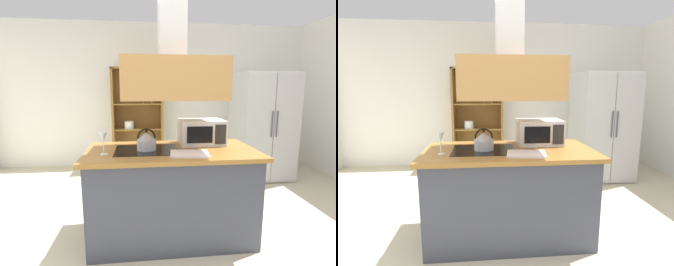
# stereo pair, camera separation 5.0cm
# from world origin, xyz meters

# --- Properties ---
(ground_plane) EXTENTS (7.80, 7.80, 0.00)m
(ground_plane) POSITION_xyz_m (0.00, 0.00, 0.00)
(ground_plane) COLOR beige
(wall_back) EXTENTS (6.00, 0.12, 2.70)m
(wall_back) POSITION_xyz_m (0.00, 3.00, 1.35)
(wall_back) COLOR silver
(wall_back) RESTS_ON ground
(kitchen_island) EXTENTS (1.63, 0.84, 0.90)m
(kitchen_island) POSITION_xyz_m (0.00, 0.40, 0.45)
(kitchen_island) COLOR #3A3E4C
(kitchen_island) RESTS_ON ground
(range_hood) EXTENTS (0.90, 0.70, 1.32)m
(range_hood) POSITION_xyz_m (0.00, 0.40, 1.69)
(range_hood) COLOR #B48047
(refrigerator) EXTENTS (0.90, 0.77, 1.74)m
(refrigerator) POSITION_xyz_m (1.72, 1.98, 0.87)
(refrigerator) COLOR #B5BABB
(refrigerator) RESTS_ON ground
(dish_cabinet) EXTENTS (0.93, 0.40, 1.86)m
(dish_cabinet) POSITION_xyz_m (-0.35, 2.78, 0.83)
(dish_cabinet) COLOR olive
(dish_cabinet) RESTS_ON ground
(kettle) EXTENTS (0.19, 0.19, 0.21)m
(kettle) POSITION_xyz_m (-0.24, 0.40, 0.99)
(kettle) COLOR #B0B0BB
(kettle) RESTS_ON kitchen_island
(cutting_board) EXTENTS (0.37, 0.28, 0.02)m
(cutting_board) POSITION_xyz_m (0.13, 0.18, 0.91)
(cutting_board) COLOR white
(cutting_board) RESTS_ON kitchen_island
(microwave) EXTENTS (0.46, 0.35, 0.26)m
(microwave) POSITION_xyz_m (0.34, 0.61, 1.03)
(microwave) COLOR silver
(microwave) RESTS_ON kitchen_island
(wine_glass_on_counter) EXTENTS (0.08, 0.08, 0.21)m
(wine_glass_on_counter) POSITION_xyz_m (-0.62, 0.27, 1.05)
(wine_glass_on_counter) COLOR silver
(wine_glass_on_counter) RESTS_ON kitchen_island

